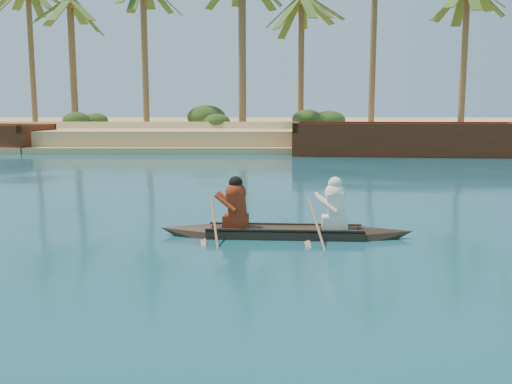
# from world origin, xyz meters

# --- Properties ---
(sandy_embankment) EXTENTS (150.00, 51.00, 1.50)m
(sandy_embankment) POSITION_xyz_m (0.00, 46.89, 0.53)
(sandy_embankment) COLOR tan
(sandy_embankment) RESTS_ON ground
(palm_grove) EXTENTS (110.00, 14.00, 16.00)m
(palm_grove) POSITION_xyz_m (0.00, 35.00, 8.00)
(palm_grove) COLOR #40541D
(palm_grove) RESTS_ON ground
(shrub_cluster) EXTENTS (100.00, 6.00, 2.40)m
(shrub_cluster) POSITION_xyz_m (0.00, 31.50, 1.20)
(shrub_cluster) COLOR #1F4017
(shrub_cluster) RESTS_ON ground
(canoe) EXTENTS (5.44, 1.04, 1.49)m
(canoe) POSITION_xyz_m (-8.00, 0.30, 0.29)
(canoe) COLOR #30261A
(canoe) RESTS_ON ground
(barge_mid) EXTENTS (13.57, 5.62, 2.20)m
(barge_mid) POSITION_xyz_m (0.03, 22.00, 0.77)
(barge_mid) COLOR #5B2413
(barge_mid) RESTS_ON ground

